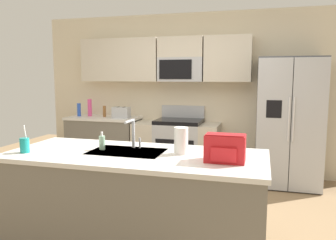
{
  "coord_description": "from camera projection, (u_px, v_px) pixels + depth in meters",
  "views": [
    {
      "loc": [
        1.12,
        -3.35,
        1.59
      ],
      "look_at": [
        0.01,
        0.6,
        1.05
      ],
      "focal_mm": 35.94,
      "sensor_mm": 36.0,
      "label": 1
    }
  ],
  "objects": [
    {
      "name": "ground_plane",
      "position": [
        152.0,
        221.0,
        3.71
      ],
      "size": [
        9.0,
        9.0,
        0.0
      ],
      "primitive_type": "plane",
      "color": "#997A56",
      "rests_on": "ground"
    },
    {
      "name": "kitchen_wall_unit",
      "position": [
        183.0,
        83.0,
        5.54
      ],
      "size": [
        5.2,
        0.43,
        2.6
      ],
      "color": "beige",
      "rests_on": "ground"
    },
    {
      "name": "back_counter",
      "position": [
        104.0,
        143.0,
        5.76
      ],
      "size": [
        1.2,
        0.63,
        0.9
      ],
      "color": "slate",
      "rests_on": "ground"
    },
    {
      "name": "range_oven",
      "position": [
        177.0,
        147.0,
        5.42
      ],
      "size": [
        1.36,
        0.61,
        1.1
      ],
      "color": "#B7BABF",
      "rests_on": "ground"
    },
    {
      "name": "refrigerator",
      "position": [
        289.0,
        122.0,
        4.84
      ],
      "size": [
        0.9,
        0.76,
        1.85
      ],
      "color": "#4C4F54",
      "rests_on": "ground"
    },
    {
      "name": "island_counter",
      "position": [
        136.0,
        201.0,
        3.08
      ],
      "size": [
        2.33,
        0.98,
        0.9
      ],
      "color": "slate",
      "rests_on": "ground"
    },
    {
      "name": "toaster",
      "position": [
        121.0,
        112.0,
        5.55
      ],
      "size": [
        0.28,
        0.16,
        0.18
      ],
      "color": "#B7BABF",
      "rests_on": "back_counter"
    },
    {
      "name": "pepper_mill",
      "position": [
        104.0,
        111.0,
        5.69
      ],
      "size": [
        0.05,
        0.05,
        0.19
      ],
      "primitive_type": "cylinder",
      "color": "brown",
      "rests_on": "back_counter"
    },
    {
      "name": "bottle_blue",
      "position": [
        79.0,
        110.0,
        5.79
      ],
      "size": [
        0.06,
        0.06,
        0.22
      ],
      "primitive_type": "cylinder",
      "color": "blue",
      "rests_on": "back_counter"
    },
    {
      "name": "bottle_pink",
      "position": [
        90.0,
        108.0,
        5.8
      ],
      "size": [
        0.07,
        0.07,
        0.29
      ],
      "primitive_type": "cylinder",
      "color": "#EA4C93",
      "rests_on": "back_counter"
    },
    {
      "name": "sink_faucet",
      "position": [
        133.0,
        131.0,
        3.21
      ],
      "size": [
        0.08,
        0.21,
        0.28
      ],
      "color": "#B7BABF",
      "rests_on": "island_counter"
    },
    {
      "name": "drink_cup_teal",
      "position": [
        25.0,
        145.0,
        3.04
      ],
      "size": [
        0.08,
        0.08,
        0.25
      ],
      "color": "teal",
      "rests_on": "island_counter"
    },
    {
      "name": "soap_dispenser",
      "position": [
        102.0,
        142.0,
        3.17
      ],
      "size": [
        0.06,
        0.06,
        0.17
      ],
      "color": "#A5D8B2",
      "rests_on": "island_counter"
    },
    {
      "name": "paper_towel_roll",
      "position": [
        181.0,
        141.0,
        2.98
      ],
      "size": [
        0.12,
        0.12,
        0.24
      ],
      "primitive_type": "cylinder",
      "color": "white",
      "rests_on": "island_counter"
    },
    {
      "name": "backpack",
      "position": [
        225.0,
        148.0,
        2.71
      ],
      "size": [
        0.32,
        0.22,
        0.23
      ],
      "color": "red",
      "rests_on": "island_counter"
    }
  ]
}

